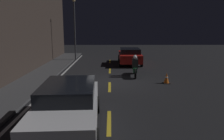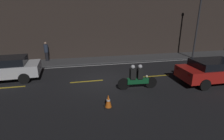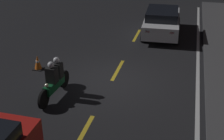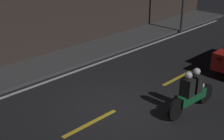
{
  "view_description": "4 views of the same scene",
  "coord_description": "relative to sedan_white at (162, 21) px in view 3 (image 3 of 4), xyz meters",
  "views": [
    {
      "loc": [
        -12.41,
        -0.05,
        3.15
      ],
      "look_at": [
        -0.3,
        -0.13,
        0.79
      ],
      "focal_mm": 35.0,
      "sensor_mm": 36.0,
      "label": 1
    },
    {
      "loc": [
        -1.54,
        -10.01,
        4.07
      ],
      "look_at": [
        0.52,
        -0.28,
        0.73
      ],
      "focal_mm": 28.0,
      "sensor_mm": 36.0,
      "label": 2
    },
    {
      "loc": [
        10.43,
        2.64,
        5.62
      ],
      "look_at": [
        1.25,
        0.32,
        1.09
      ],
      "focal_mm": 50.0,
      "sensor_mm": 36.0,
      "label": 3
    },
    {
      "loc": [
        -5.98,
        -5.85,
        4.97
      ],
      "look_at": [
        0.24,
        0.36,
        1.19
      ],
      "focal_mm": 50.0,
      "sensor_mm": 36.0,
      "label": 4
    }
  ],
  "objects": [
    {
      "name": "motorcycle",
      "position": [
        7.55,
        -2.91,
        -0.12
      ],
      "size": [
        2.2,
        0.4,
        1.4
      ],
      "rotation": [
        0.0,
        0.0,
        -0.06
      ],
      "color": "black",
      "rests_on": "ground"
    },
    {
      "name": "traffic_cone_near",
      "position": [
        5.68,
        -4.52,
        -0.47
      ],
      "size": [
        0.39,
        0.39,
        0.62
      ],
      "color": "black",
      "rests_on": "ground"
    },
    {
      "name": "lane_dash_b",
      "position": [
        0.45,
        -1.27,
        -0.77
      ],
      "size": [
        2.0,
        0.14,
        0.01
      ],
      "color": "gold",
      "rests_on": "ground"
    },
    {
      "name": "lane_dash_d",
      "position": [
        9.45,
        -1.27,
        -0.77
      ],
      "size": [
        2.0,
        0.14,
        0.01
      ],
      "color": "gold",
      "rests_on": "ground"
    },
    {
      "name": "sedan_white",
      "position": [
        0.0,
        0.0,
        0.0
      ],
      "size": [
        4.36,
        2.09,
        1.43
      ],
      "rotation": [
        0.0,
        0.0,
        3.19
      ],
      "color": "silver",
      "rests_on": "ground"
    },
    {
      "name": "lane_dash_c",
      "position": [
        4.95,
        -1.27,
        -0.77
      ],
      "size": [
        2.0,
        0.14,
        0.01
      ],
      "color": "gold",
      "rests_on": "ground"
    },
    {
      "name": "ground_plane",
      "position": [
        5.95,
        -1.27,
        -0.77
      ],
      "size": [
        56.0,
        56.0,
        0.0
      ],
      "primitive_type": "plane",
      "color": "black"
    },
    {
      "name": "lane_dash_a",
      "position": [
        -4.05,
        -1.27,
        -0.77
      ],
      "size": [
        2.0,
        0.14,
        0.01
      ],
      "color": "gold",
      "rests_on": "ground"
    },
    {
      "name": "lane_solid_kerb",
      "position": [
        5.95,
        1.98,
        -0.77
      ],
      "size": [
        25.2,
        0.14,
        0.01
      ],
      "color": "silver",
      "rests_on": "ground"
    }
  ]
}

